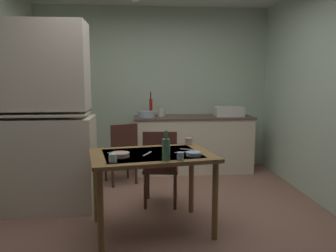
{
  "coord_description": "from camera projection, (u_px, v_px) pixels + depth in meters",
  "views": [
    {
      "loc": [
        -0.25,
        -3.51,
        1.49
      ],
      "look_at": [
        0.07,
        0.22,
        0.97
      ],
      "focal_mm": 36.7,
      "sensor_mm": 36.0,
      "label": 1
    }
  ],
  "objects": [
    {
      "name": "ground_plane",
      "position": [
        163.0,
        218.0,
        3.69
      ],
      "size": [
        5.35,
        5.35,
        0.0
      ],
      "primitive_type": "plane",
      "color": "#8F6454"
    },
    {
      "name": "soup_bowl_small",
      "position": [
        120.0,
        155.0,
        3.15
      ],
      "size": [
        0.17,
        0.17,
        0.04
      ],
      "primitive_type": "cylinder",
      "color": "tan",
      "rests_on": "dining_table"
    },
    {
      "name": "mug_dark",
      "position": [
        180.0,
        156.0,
        3.02
      ],
      "size": [
        0.06,
        0.06,
        0.07
      ],
      "primitive_type": "cylinder",
      "color": "#9EB2C6",
      "rests_on": "dining_table"
    },
    {
      "name": "teacup_mint",
      "position": [
        113.0,
        158.0,
        2.94
      ],
      "size": [
        0.07,
        0.07,
        0.07
      ],
      "primitive_type": "cylinder",
      "color": "#ADD1C1",
      "rests_on": "dining_table"
    },
    {
      "name": "teaspoon_near_bowl",
      "position": [
        181.0,
        152.0,
        3.33
      ],
      "size": [
        0.13,
        0.05,
        0.0
      ],
      "primitive_type": "cube",
      "rotation": [
        0.0,
        0.0,
        0.26
      ],
      "color": "beige",
      "rests_on": "dining_table"
    },
    {
      "name": "sink_basin",
      "position": [
        229.0,
        111.0,
        5.48
      ],
      "size": [
        0.44,
        0.34,
        0.15
      ],
      "color": "white",
      "rests_on": "counter_cabinet"
    },
    {
      "name": "mixing_bowl_counter",
      "position": [
        147.0,
        114.0,
        5.33
      ],
      "size": [
        0.26,
        0.26,
        0.09
      ],
      "primitive_type": "cylinder",
      "color": "#9EB2C6",
      "rests_on": "counter_cabinet"
    },
    {
      "name": "stoneware_crock",
      "position": [
        161.0,
        112.0,
        5.43
      ],
      "size": [
        0.13,
        0.13,
        0.14
      ],
      "primitive_type": "cylinder",
      "color": "beige",
      "rests_on": "counter_cabinet"
    },
    {
      "name": "chair_by_counter",
      "position": [
        122.0,
        152.0,
        4.81
      ],
      "size": [
        0.52,
        0.52,
        0.87
      ],
      "color": "#49281F",
      "rests_on": "ground"
    },
    {
      "name": "hutch_cabinet",
      "position": [
        43.0,
        124.0,
        3.84
      ],
      "size": [
        1.09,
        0.58,
        2.1
      ],
      "color": "beige",
      "rests_on": "ground"
    },
    {
      "name": "chair_far_side",
      "position": [
        161.0,
        166.0,
        3.96
      ],
      "size": [
        0.45,
        0.45,
        0.9
      ],
      "color": "#4B2E1F",
      "rests_on": "ground"
    },
    {
      "name": "wall_back",
      "position": [
        153.0,
        89.0,
        5.7
      ],
      "size": [
        3.86,
        0.1,
        2.62
      ],
      "primitive_type": "cube",
      "color": "beige",
      "rests_on": "ground"
    },
    {
      "name": "mug_tall",
      "position": [
        189.0,
        141.0,
        3.73
      ],
      "size": [
        0.08,
        0.08,
        0.07
      ],
      "primitive_type": "cylinder",
      "color": "tan",
      "rests_on": "dining_table"
    },
    {
      "name": "table_knife",
      "position": [
        147.0,
        154.0,
        3.27
      ],
      "size": [
        0.1,
        0.19,
        0.0
      ],
      "primitive_type": "cube",
      "rotation": [
        0.0,
        0.0,
        4.29
      ],
      "color": "silver",
      "rests_on": "dining_table"
    },
    {
      "name": "serving_spoon",
      "position": [
        187.0,
        149.0,
        3.47
      ],
      "size": [
        0.15,
        0.08,
        0.0
      ],
      "primitive_type": "cube",
      "rotation": [
        0.0,
        0.0,
        5.84
      ],
      "color": "beige",
      "rests_on": "dining_table"
    },
    {
      "name": "serving_bowl_wide",
      "position": [
        194.0,
        154.0,
        3.2
      ],
      "size": [
        0.15,
        0.15,
        0.03
      ],
      "primitive_type": "cylinder",
      "color": "#9EB2C6",
      "rests_on": "dining_table"
    },
    {
      "name": "counter_cabinet",
      "position": [
        193.0,
        144.0,
        5.51
      ],
      "size": [
        1.86,
        0.64,
        0.89
      ],
      "color": "beige",
      "rests_on": "ground"
    },
    {
      "name": "hand_pump",
      "position": [
        151.0,
        106.0,
        5.41
      ],
      "size": [
        0.05,
        0.27,
        0.39
      ],
      "color": "#B21E19",
      "rests_on": "counter_cabinet"
    },
    {
      "name": "dining_table",
      "position": [
        152.0,
        164.0,
        3.3
      ],
      "size": [
        1.28,
        0.99,
        0.77
      ],
      "color": "brown",
      "rests_on": "ground"
    },
    {
      "name": "teaspoon_by_cup",
      "position": [
        115.0,
        152.0,
        3.34
      ],
      "size": [
        0.15,
        0.07,
        0.0
      ],
      "primitive_type": "cube",
      "rotation": [
        0.0,
        0.0,
        3.44
      ],
      "color": "beige",
      "rests_on": "dining_table"
    },
    {
      "name": "glass_bottle",
      "position": [
        166.0,
        149.0,
        3.0
      ],
      "size": [
        0.07,
        0.07,
        0.26
      ],
      "color": "#4C7F56",
      "rests_on": "dining_table"
    }
  ]
}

